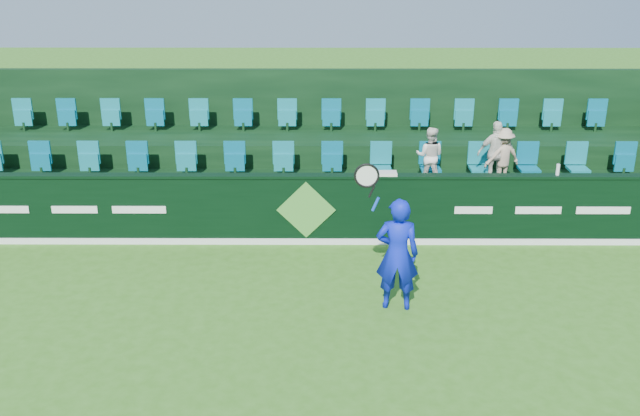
{
  "coord_description": "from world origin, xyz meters",
  "views": [
    {
      "loc": [
        0.31,
        -8.43,
        5.39
      ],
      "look_at": [
        0.26,
        2.8,
        1.15
      ],
      "focal_mm": 40.0,
      "sensor_mm": 36.0,
      "label": 1
    }
  ],
  "objects_px": {
    "tennis_player": "(397,253)",
    "spectator_left": "(430,156)",
    "drinks_bottle": "(558,170)",
    "spectator_middle": "(496,153)",
    "spectator_right": "(502,156)",
    "towel": "(387,173)"
  },
  "relations": [
    {
      "from": "tennis_player",
      "to": "towel",
      "type": "height_order",
      "value": "tennis_player"
    },
    {
      "from": "tennis_player",
      "to": "drinks_bottle",
      "type": "bearing_deg",
      "value": 38.64
    },
    {
      "from": "spectator_left",
      "to": "drinks_bottle",
      "type": "bearing_deg",
      "value": 168.32
    },
    {
      "from": "drinks_bottle",
      "to": "spectator_middle",
      "type": "bearing_deg",
      "value": 127.89
    },
    {
      "from": "spectator_middle",
      "to": "tennis_player",
      "type": "bearing_deg",
      "value": 53.37
    },
    {
      "from": "spectator_left",
      "to": "drinks_bottle",
      "type": "distance_m",
      "value": 2.45
    },
    {
      "from": "spectator_left",
      "to": "spectator_middle",
      "type": "relative_size",
      "value": 0.9
    },
    {
      "from": "spectator_left",
      "to": "towel",
      "type": "bearing_deg",
      "value": 65.33
    },
    {
      "from": "tennis_player",
      "to": "spectator_right",
      "type": "xyz_separation_m",
      "value": [
        2.43,
        3.65,
        0.46
      ]
    },
    {
      "from": "tennis_player",
      "to": "spectator_left",
      "type": "xyz_separation_m",
      "value": [
        0.99,
        3.65,
        0.46
      ]
    },
    {
      "from": "spectator_middle",
      "to": "spectator_right",
      "type": "bearing_deg",
      "value": 175.52
    },
    {
      "from": "tennis_player",
      "to": "towel",
      "type": "xyz_separation_m",
      "value": [
        0.04,
        2.53,
        0.46
      ]
    },
    {
      "from": "spectator_middle",
      "to": "spectator_right",
      "type": "height_order",
      "value": "spectator_middle"
    },
    {
      "from": "drinks_bottle",
      "to": "spectator_right",
      "type": "bearing_deg",
      "value": 123.44
    },
    {
      "from": "towel",
      "to": "drinks_bottle",
      "type": "distance_m",
      "value": 3.13
    },
    {
      "from": "spectator_middle",
      "to": "spectator_left",
      "type": "bearing_deg",
      "value": -4.48
    },
    {
      "from": "spectator_right",
      "to": "drinks_bottle",
      "type": "relative_size",
      "value": 5.51
    },
    {
      "from": "tennis_player",
      "to": "spectator_middle",
      "type": "distance_m",
      "value": 4.34
    },
    {
      "from": "spectator_right",
      "to": "tennis_player",
      "type": "bearing_deg",
      "value": 39.4
    },
    {
      "from": "towel",
      "to": "drinks_bottle",
      "type": "height_order",
      "value": "drinks_bottle"
    },
    {
      "from": "spectator_middle",
      "to": "towel",
      "type": "bearing_deg",
      "value": 21.94
    },
    {
      "from": "tennis_player",
      "to": "spectator_left",
      "type": "distance_m",
      "value": 3.81
    }
  ]
}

